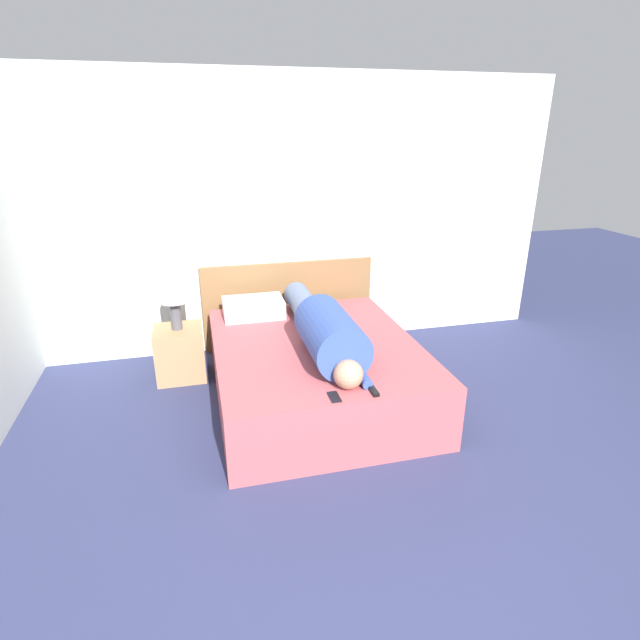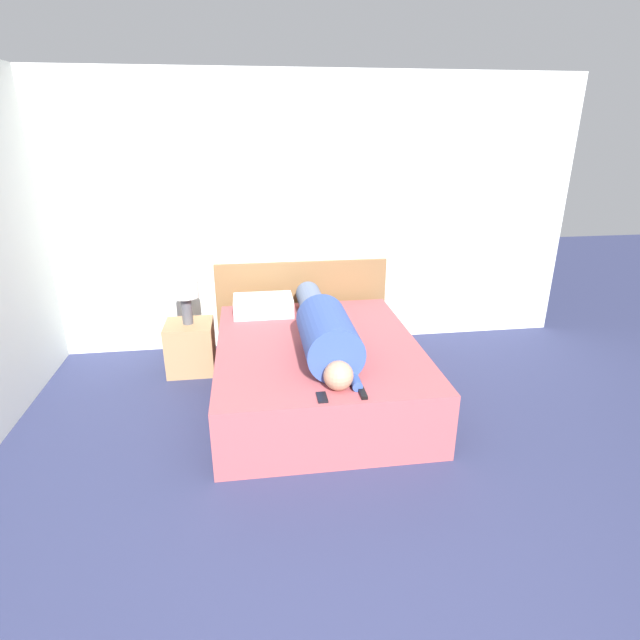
{
  "view_description": "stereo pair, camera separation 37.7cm",
  "coord_description": "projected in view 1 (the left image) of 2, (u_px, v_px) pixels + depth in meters",
  "views": [
    {
      "loc": [
        -0.77,
        -1.28,
        2.12
      ],
      "look_at": [
        0.1,
        2.13,
        0.75
      ],
      "focal_mm": 28.0,
      "sensor_mm": 36.0,
      "label": 1
    },
    {
      "loc": [
        -0.4,
        -1.35,
        2.12
      ],
      "look_at": [
        0.1,
        2.13,
        0.75
      ],
      "focal_mm": 28.0,
      "sensor_mm": 36.0,
      "label": 2
    }
  ],
  "objects": [
    {
      "name": "bed",
      "position": [
        316.0,
        370.0,
        4.09
      ],
      "size": [
        1.59,
        1.96,
        0.5
      ],
      "color": "#A84C51",
      "rests_on": "ground_plane"
    },
    {
      "name": "person_lying",
      "position": [
        324.0,
        329.0,
        3.82
      ],
      "size": [
        0.4,
        1.8,
        0.4
      ],
      "color": "tan",
      "rests_on": "bed"
    },
    {
      "name": "table_lamp",
      "position": [
        174.0,
        298.0,
        4.25
      ],
      "size": [
        0.24,
        0.24,
        0.4
      ],
      "color": "#4C4C51",
      "rests_on": "nightstand"
    },
    {
      "name": "nightstand",
      "position": [
        180.0,
        353.0,
        4.44
      ],
      "size": [
        0.42,
        0.4,
        0.47
      ],
      "color": "#A37A51",
      "rests_on": "ground_plane"
    },
    {
      "name": "tv_remote",
      "position": [
        373.0,
        390.0,
        3.25
      ],
      "size": [
        0.04,
        0.15,
        0.02
      ],
      "color": "black",
      "rests_on": "bed"
    },
    {
      "name": "wall_back",
      "position": [
        276.0,
        218.0,
        4.78
      ],
      "size": [
        5.68,
        0.06,
        2.6
      ],
      "color": "silver",
      "rests_on": "ground_plane"
    },
    {
      "name": "headboard",
      "position": [
        289.0,
        304.0,
        5.05
      ],
      "size": [
        1.71,
        0.04,
        0.87
      ],
      "color": "brown",
      "rests_on": "ground_plane"
    },
    {
      "name": "pillow_near_headboard",
      "position": [
        253.0,
        308.0,
        4.54
      ],
      "size": [
        0.54,
        0.35,
        0.16
      ],
      "color": "white",
      "rests_on": "bed"
    },
    {
      "name": "cell_phone",
      "position": [
        334.0,
        397.0,
        3.18
      ],
      "size": [
        0.06,
        0.13,
        0.01
      ],
      "color": "black",
      "rests_on": "bed"
    }
  ]
}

